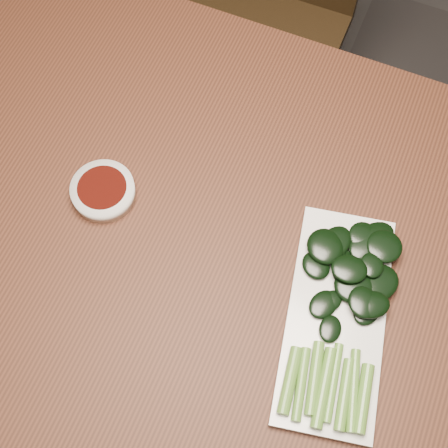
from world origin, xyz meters
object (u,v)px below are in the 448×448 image
at_px(gai_lan, 345,306).
at_px(sauce_bowl, 103,191).
at_px(chair_far, 256,10).
at_px(serving_plate, 336,319).
at_px(table, 226,254).

bearing_deg(gai_lan, sauce_bowl, 175.13).
height_order(chair_far, sauce_bowl, chair_far).
relative_size(sauce_bowl, serving_plate, 0.28).
bearing_deg(serving_plate, chair_far, 118.51).
relative_size(chair_far, sauce_bowl, 9.18).
distance_m(chair_far, serving_plate, 0.86).
xyz_separation_m(table, sauce_bowl, (-0.20, -0.01, 0.09)).
bearing_deg(gai_lan, serving_plate, -108.96).
height_order(table, serving_plate, serving_plate).
height_order(serving_plate, gai_lan, gai_lan).
xyz_separation_m(table, chair_far, (-0.20, 0.66, -0.19)).
bearing_deg(table, chair_far, 106.70).
xyz_separation_m(chair_far, serving_plate, (0.39, -0.72, 0.27)).
relative_size(table, sauce_bowl, 14.44).
bearing_deg(sauce_bowl, chair_far, 89.86).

